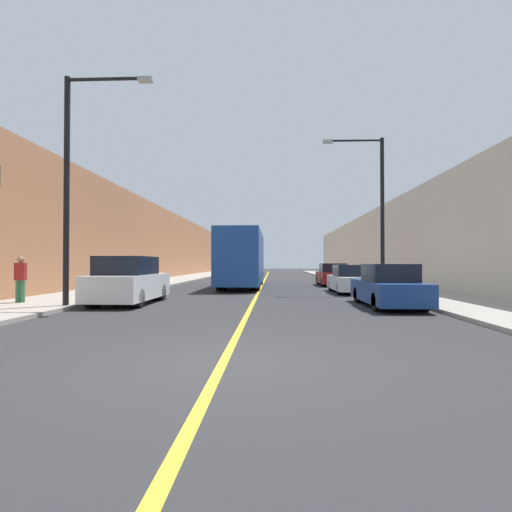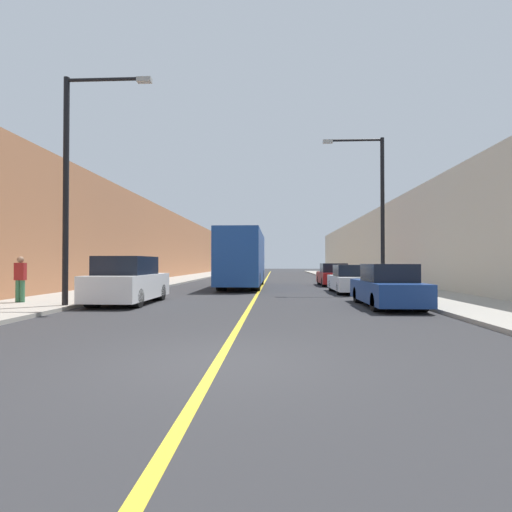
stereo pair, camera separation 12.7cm
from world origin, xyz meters
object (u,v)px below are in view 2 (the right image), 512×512
(bus, at_px, (243,258))
(car_right_far, at_px, (333,276))
(car_right_mid, at_px, (351,280))
(car_right_near, at_px, (387,288))
(street_lamp_right, at_px, (377,203))
(pedestrian, at_px, (20,278))
(parked_suv_left, at_px, (128,282))
(street_lamp_left, at_px, (74,173))

(bus, distance_m, car_right_far, 6.56)
(car_right_mid, distance_m, car_right_far, 6.69)
(car_right_near, distance_m, street_lamp_right, 7.17)
(car_right_mid, bearing_deg, pedestrian, -152.96)
(bus, distance_m, street_lamp_right, 9.46)
(bus, bearing_deg, car_right_far, 18.78)
(bus, xyz_separation_m, car_right_far, (6.11, 2.08, -1.20))
(car_right_mid, relative_size, street_lamp_right, 0.58)
(bus, height_order, car_right_far, bus)
(bus, relative_size, car_right_near, 2.25)
(bus, bearing_deg, pedestrian, -122.76)
(parked_suv_left, distance_m, car_right_near, 9.80)
(car_right_near, height_order, street_lamp_right, street_lamp_right)
(parked_suv_left, distance_m, car_right_mid, 11.43)
(bus, relative_size, car_right_far, 2.44)
(bus, distance_m, pedestrian, 13.70)
(car_right_near, relative_size, pedestrian, 2.76)
(parked_suv_left, relative_size, pedestrian, 2.69)
(car_right_mid, height_order, car_right_far, car_right_far)
(car_right_mid, distance_m, street_lamp_left, 14.06)
(car_right_near, xyz_separation_m, street_lamp_left, (-11.04, -1.15, 4.01))
(parked_suv_left, xyz_separation_m, car_right_mid, (9.72, 6.01, -0.18))
(parked_suv_left, relative_size, car_right_far, 1.06)
(car_right_far, xyz_separation_m, street_lamp_left, (-11.01, -14.49, 4.01))
(bus, xyz_separation_m, parked_suv_left, (-3.63, -10.63, -1.04))
(bus, bearing_deg, parked_suv_left, -108.85)
(car_right_far, bearing_deg, street_lamp_right, -81.17)
(bus, relative_size, parked_suv_left, 2.30)
(car_right_mid, bearing_deg, car_right_far, 89.79)
(parked_suv_left, bearing_deg, street_lamp_left, -125.31)
(bus, bearing_deg, car_right_mid, -37.16)
(street_lamp_right, bearing_deg, pedestrian, -157.39)
(car_right_far, relative_size, street_lamp_right, 0.55)
(parked_suv_left, distance_m, pedestrian, 3.87)
(car_right_near, xyz_separation_m, pedestrian, (-13.55, -0.23, 0.31))
(car_right_near, relative_size, car_right_mid, 1.04)
(street_lamp_left, bearing_deg, car_right_far, 52.79)
(street_lamp_left, height_order, street_lamp_right, street_lamp_left)
(car_right_mid, xyz_separation_m, street_lamp_left, (-10.98, -7.80, 4.04))
(bus, relative_size, street_lamp_right, 1.35)
(car_right_near, height_order, car_right_far, car_right_far)
(car_right_far, bearing_deg, bus, -161.22)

